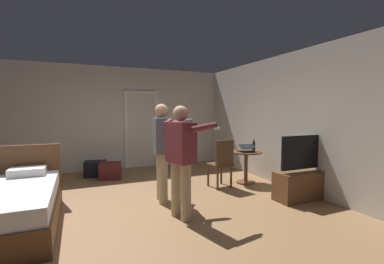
{
  "coord_description": "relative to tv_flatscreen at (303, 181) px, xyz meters",
  "views": [
    {
      "loc": [
        -0.94,
        -4.11,
        1.57
      ],
      "look_at": [
        0.96,
        0.23,
        1.2
      ],
      "focal_mm": 24.65,
      "sensor_mm": 36.0,
      "label": 1
    }
  ],
  "objects": [
    {
      "name": "person_striped_shirt",
      "position": [
        -2.34,
        0.89,
        0.65
      ],
      "size": [
        0.65,
        0.65,
        1.7
      ],
      "color": "tan",
      "rests_on": "ground_plane"
    },
    {
      "name": "wooden_chair",
      "position": [
        -0.98,
        1.19,
        0.21
      ],
      "size": [
        0.46,
        0.46,
        0.99
      ],
      "color": "#4C331E",
      "rests_on": "ground_plane"
    },
    {
      "name": "ground_plane",
      "position": [
        -2.73,
        0.67,
        -0.34
      ],
      "size": [
        7.02,
        7.02,
        0.0
      ],
      "primitive_type": "plane",
      "color": "olive"
    },
    {
      "name": "wall_back",
      "position": [
        -2.73,
        3.93,
        1.04
      ],
      "size": [
        6.31,
        0.12,
        2.75
      ],
      "primitive_type": "cube",
      "color": "beige",
      "rests_on": "ground_plane"
    },
    {
      "name": "suitcase_small",
      "position": [
        -3.0,
        2.84,
        -0.14
      ],
      "size": [
        0.54,
        0.41,
        0.39
      ],
      "primitive_type": "cube",
      "rotation": [
        0.0,
        0.0,
        -0.18
      ],
      "color": "#4C1919",
      "rests_on": "ground_plane"
    },
    {
      "name": "doorway_frame",
      "position": [
        -2.03,
        3.85,
        0.89
      ],
      "size": [
        0.93,
        0.08,
        2.13
      ],
      "color": "white",
      "rests_on": "ground_plane"
    },
    {
      "name": "suitcase_dark",
      "position": [
        -3.3,
        3.26,
        -0.15
      ],
      "size": [
        0.55,
        0.46,
        0.37
      ],
      "primitive_type": "cube",
      "rotation": [
        0.0,
        0.0,
        -0.16
      ],
      "color": "black",
      "rests_on": "ground_plane"
    },
    {
      "name": "side_table",
      "position": [
        -0.31,
        1.3,
        0.14
      ],
      "size": [
        0.69,
        0.69,
        0.7
      ],
      "color": "brown",
      "rests_on": "ground_plane"
    },
    {
      "name": "tv_flatscreen",
      "position": [
        0.0,
        0.0,
        0.0
      ],
      "size": [
        1.07,
        0.4,
        1.15
      ],
      "color": "brown",
      "rests_on": "ground_plane"
    },
    {
      "name": "wall_right",
      "position": [
        0.36,
        0.67,
        1.04
      ],
      "size": [
        0.12,
        6.63,
        2.75
      ],
      "primitive_type": "cube",
      "color": "beige",
      "rests_on": "ground_plane"
    },
    {
      "name": "person_blue_shirt",
      "position": [
        -2.3,
        0.09,
        0.62
      ],
      "size": [
        0.74,
        0.63,
        1.65
      ],
      "color": "tan",
      "rests_on": "ground_plane"
    },
    {
      "name": "laptop",
      "position": [
        -0.35,
        1.25,
        0.42
      ],
      "size": [
        0.39,
        0.39,
        0.16
      ],
      "color": "black",
      "rests_on": "side_table"
    },
    {
      "name": "bottle_on_table",
      "position": [
        -0.17,
        1.22,
        0.48
      ],
      "size": [
        0.06,
        0.06,
        0.27
      ],
      "color": "#20342A",
      "rests_on": "side_table"
    }
  ]
}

